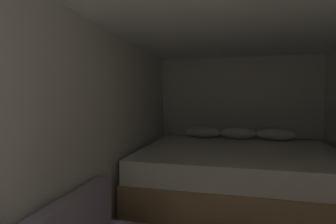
{
  "coord_description": "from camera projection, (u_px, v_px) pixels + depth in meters",
  "views": [
    {
      "loc": [
        -0.1,
        -0.34,
        1.42
      ],
      "look_at": [
        -0.81,
        2.57,
        1.25
      ],
      "focal_mm": 27.96,
      "sensor_mm": 36.0,
      "label": 1
    }
  ],
  "objects": [
    {
      "name": "wall_back",
      "position": [
        238.0,
        121.0,
        4.26
      ],
      "size": [
        2.62,
        0.05,
        2.07
      ],
      "primitive_type": "cube",
      "color": "silver",
      "rests_on": "ground"
    },
    {
      "name": "wall_left",
      "position": [
        92.0,
        141.0,
        2.29
      ],
      "size": [
        0.05,
        4.65,
        2.07
      ],
      "primitive_type": "cube",
      "color": "silver",
      "rests_on": "ground"
    },
    {
      "name": "ceiling_slab",
      "position": [
        247.0,
        6.0,
        1.93
      ],
      "size": [
        2.62,
        4.65,
        0.05
      ],
      "primitive_type": "cube",
      "color": "white",
      "rests_on": "wall_left"
    },
    {
      "name": "bed",
      "position": [
        239.0,
        178.0,
        3.29
      ],
      "size": [
        2.4,
        1.96,
        0.96
      ],
      "color": "tan",
      "rests_on": "ground"
    }
  ]
}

